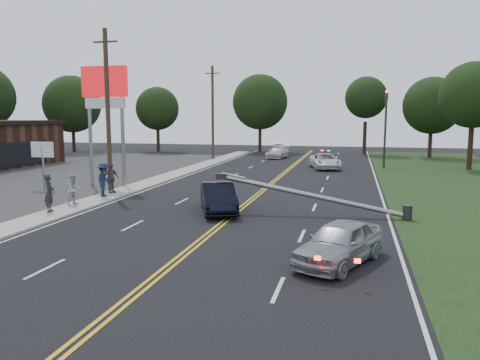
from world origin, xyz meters
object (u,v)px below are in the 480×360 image
(traffic_signal, at_px, (386,122))
(bystander_b, at_px, (74,189))
(crashed_sedan, at_px, (218,198))
(bystander_c, at_px, (104,180))
(utility_pole_far, at_px, (213,113))
(bystander_a, at_px, (49,193))
(small_sign, at_px, (43,154))
(fallen_streetlight, at_px, (322,197))
(emergency_b, at_px, (278,152))
(pylon_sign, at_px, (105,97))
(bystander_d, at_px, (111,178))
(waiting_sedan, at_px, (340,243))
(utility_pole_mid, at_px, (108,111))
(emergency_a, at_px, (325,161))

(traffic_signal, height_order, bystander_b, traffic_signal)
(crashed_sedan, relative_size, bystander_c, 2.25)
(utility_pole_far, bearing_deg, bystander_a, -89.09)
(small_sign, distance_m, fallen_streetlight, 18.68)
(bystander_b, bearing_deg, fallen_streetlight, -64.73)
(emergency_b, height_order, bystander_a, bystander_a)
(pylon_sign, distance_m, traffic_signal, 24.75)
(pylon_sign, bearing_deg, small_sign, -150.26)
(emergency_b, bearing_deg, bystander_b, -91.76)
(bystander_d, bearing_deg, crashed_sedan, -83.33)
(bystander_d, bearing_deg, bystander_a, -150.63)
(waiting_sedan, distance_m, bystander_c, 16.38)
(waiting_sedan, bearing_deg, crashed_sedan, 155.79)
(utility_pole_mid, bearing_deg, waiting_sedan, -37.83)
(small_sign, height_order, bystander_d, small_sign)
(pylon_sign, bearing_deg, waiting_sedan, -40.01)
(utility_pole_far, bearing_deg, waiting_sedan, -66.48)
(small_sign, relative_size, bystander_d, 1.73)
(small_sign, height_order, bystander_c, small_sign)
(bystander_d, bearing_deg, pylon_sign, 62.47)
(traffic_signal, distance_m, bystander_c, 26.38)
(emergency_a, distance_m, bystander_a, 25.94)
(emergency_a, relative_size, bystander_a, 2.67)
(emergency_b, relative_size, bystander_d, 2.45)
(small_sign, xyz_separation_m, bystander_a, (5.26, -6.71, -1.29))
(emergency_b, bearing_deg, utility_pole_far, -140.44)
(crashed_sedan, distance_m, bystander_b, 7.75)
(pylon_sign, bearing_deg, fallen_streetlight, -22.22)
(small_sign, distance_m, utility_pole_mid, 5.53)
(utility_pole_far, height_order, emergency_a, utility_pole_far)
(small_sign, height_order, emergency_a, small_sign)
(pylon_sign, xyz_separation_m, emergency_b, (7.76, 23.80, -5.36))
(emergency_b, bearing_deg, bystander_d, -93.41)
(emergency_b, bearing_deg, bystander_a, -91.38)
(small_sign, xyz_separation_m, bystander_b, (5.39, -4.84, -1.39))
(fallen_streetlight, bearing_deg, bystander_a, -168.15)
(crashed_sedan, xyz_separation_m, emergency_b, (-1.86, 30.10, -0.09))
(bystander_b, relative_size, bystander_c, 0.83)
(utility_pole_far, bearing_deg, pylon_sign, -93.72)
(fallen_streetlight, xyz_separation_m, bystander_d, (-12.85, 3.08, 0.10))
(waiting_sedan, bearing_deg, fallen_streetlight, 122.71)
(pylon_sign, relative_size, crashed_sedan, 1.80)
(waiting_sedan, height_order, emergency_b, waiting_sedan)
(pylon_sign, relative_size, small_sign, 2.58)
(traffic_signal, relative_size, crashed_sedan, 1.59)
(emergency_a, bearing_deg, pylon_sign, -147.56)
(traffic_signal, bearing_deg, bystander_d, -131.89)
(fallen_streetlight, bearing_deg, pylon_sign, 157.78)
(crashed_sedan, height_order, waiting_sedan, crashed_sedan)
(traffic_signal, distance_m, crashed_sedan, 24.36)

